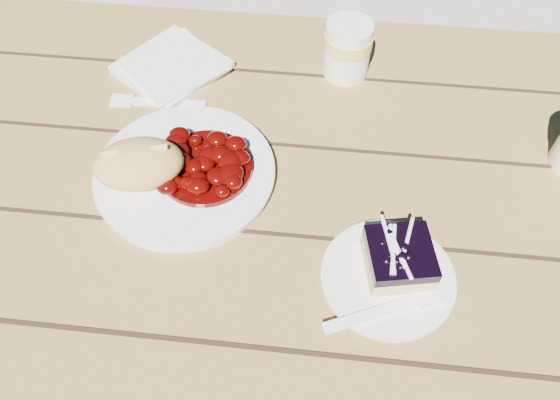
# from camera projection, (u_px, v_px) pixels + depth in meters

# --- Properties ---
(ground) EXTENTS (60.00, 60.00, 0.00)m
(ground) POSITION_uv_depth(u_px,v_px,m) (344.00, 369.00, 1.38)
(ground) COLOR #A6A196
(ground) RESTS_ON ground
(picnic_table) EXTENTS (2.00, 1.55, 0.75)m
(picnic_table) POSITION_uv_depth(u_px,v_px,m) (378.00, 254.00, 0.91)
(picnic_table) COLOR brown
(picnic_table) RESTS_ON ground
(main_plate) EXTENTS (0.25, 0.25, 0.02)m
(main_plate) POSITION_uv_depth(u_px,v_px,m) (185.00, 174.00, 0.79)
(main_plate) COLOR white
(main_plate) RESTS_ON picnic_table
(goulash_stew) EXTENTS (0.14, 0.14, 0.04)m
(goulash_stew) POSITION_uv_depth(u_px,v_px,m) (204.00, 160.00, 0.77)
(goulash_stew) COLOR #420402
(goulash_stew) RESTS_ON main_plate
(bread_roll) EXTENTS (0.14, 0.11, 0.06)m
(bread_roll) POSITION_uv_depth(u_px,v_px,m) (139.00, 164.00, 0.75)
(bread_roll) COLOR #DFA755
(bread_roll) RESTS_ON main_plate
(dessert_plate) EXTENTS (0.16, 0.16, 0.01)m
(dessert_plate) POSITION_uv_depth(u_px,v_px,m) (387.00, 278.00, 0.69)
(dessert_plate) COLOR white
(dessert_plate) RESTS_ON picnic_table
(blueberry_cake) EXTENTS (0.09, 0.09, 0.05)m
(blueberry_cake) POSITION_uv_depth(u_px,v_px,m) (399.00, 258.00, 0.68)
(blueberry_cake) COLOR #D9C076
(blueberry_cake) RESTS_ON dessert_plate
(fork_dessert) EXTENTS (0.16, 0.09, 0.00)m
(fork_dessert) POSITION_uv_depth(u_px,v_px,m) (372.00, 314.00, 0.66)
(fork_dessert) COLOR white
(fork_dessert) RESTS_ON dessert_plate
(napkin_stack) EXTENTS (0.21, 0.21, 0.01)m
(napkin_stack) POSITION_uv_depth(u_px,v_px,m) (172.00, 67.00, 0.92)
(napkin_stack) COLOR white
(napkin_stack) RESTS_ON picnic_table
(fork_table) EXTENTS (0.16, 0.03, 0.00)m
(fork_table) POSITION_uv_depth(u_px,v_px,m) (168.00, 103.00, 0.88)
(fork_table) COLOR white
(fork_table) RESTS_ON picnic_table
(second_cup) EXTENTS (0.08, 0.08, 0.09)m
(second_cup) POSITION_uv_depth(u_px,v_px,m) (347.00, 49.00, 0.89)
(second_cup) COLOR white
(second_cup) RESTS_ON picnic_table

